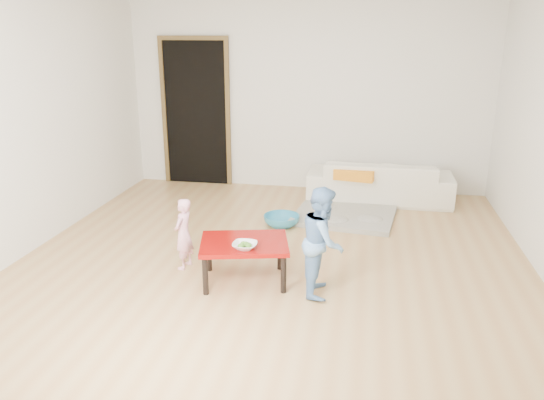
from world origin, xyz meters
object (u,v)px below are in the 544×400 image
(red_table, at_px, (245,261))
(child_blue, at_px, (323,241))
(sofa, at_px, (379,180))
(bowl, at_px, (245,246))
(child_pink, at_px, (183,234))
(basin, at_px, (282,221))

(red_table, bearing_deg, child_blue, -6.85)
(sofa, bearing_deg, bowl, 68.18)
(bowl, xyz_separation_m, child_pink, (-0.67, 0.33, -0.07))
(bowl, xyz_separation_m, basin, (0.06, 1.62, -0.35))
(child_pink, height_order, child_blue, child_blue)
(red_table, xyz_separation_m, child_pink, (-0.63, 0.18, 0.15))
(sofa, relative_size, basin, 4.49)
(sofa, xyz_separation_m, bowl, (-1.18, -2.83, 0.14))
(bowl, relative_size, child_blue, 0.22)
(bowl, bearing_deg, red_table, 105.33)
(bowl, relative_size, child_pink, 0.31)
(sofa, xyz_separation_m, child_blue, (-0.51, -2.76, 0.20))
(basin, bearing_deg, sofa, 47.17)
(child_blue, bearing_deg, red_table, 82.29)
(red_table, relative_size, basin, 1.84)
(child_blue, xyz_separation_m, basin, (-0.61, 1.55, -0.41))
(bowl, bearing_deg, sofa, 67.37)
(bowl, xyz_separation_m, child_blue, (0.66, 0.07, 0.06))
(child_pink, bearing_deg, sofa, 151.99)
(basin, bearing_deg, bowl, -92.05)
(red_table, relative_size, child_pink, 1.12)
(bowl, bearing_deg, child_blue, 5.84)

